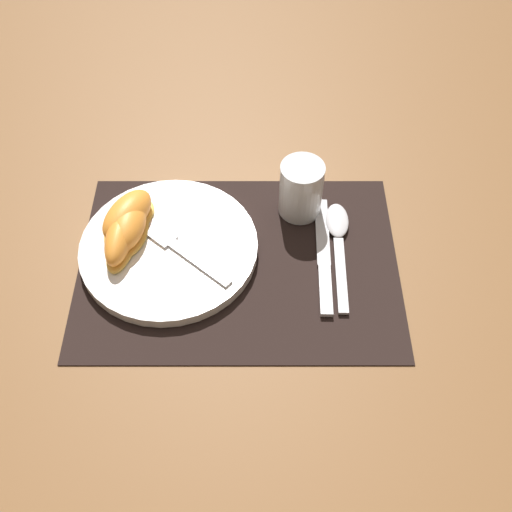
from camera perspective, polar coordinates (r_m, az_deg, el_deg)
name	(u,v)px	position (r m, az deg, el deg)	size (l,w,h in m)	color
ground_plane	(238,264)	(0.85, -1.76, -0.73)	(3.00, 3.00, 0.00)	brown
placemat	(238,263)	(0.85, -1.77, -0.65)	(0.45, 0.32, 0.00)	black
plate	(168,248)	(0.86, -8.37, 0.75)	(0.25, 0.25, 0.02)	white
juice_glass	(300,192)	(0.88, 4.19, 6.15)	(0.06, 0.06, 0.09)	silver
knife	(323,257)	(0.85, 6.37, -0.08)	(0.02, 0.21, 0.01)	silver
spoon	(337,234)	(0.88, 7.73, 2.08)	(0.04, 0.19, 0.01)	silver
fork	(174,246)	(0.85, -7.79, 0.99)	(0.15, 0.13, 0.00)	silver
citrus_wedge_0	(127,217)	(0.87, -12.23, 3.69)	(0.09, 0.11, 0.05)	#F7C656
citrus_wedge_1	(127,227)	(0.86, -12.21, 2.70)	(0.07, 0.10, 0.04)	#F7C656
citrus_wedge_2	(120,236)	(0.85, -12.85, 1.87)	(0.05, 0.11, 0.04)	#F7C656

